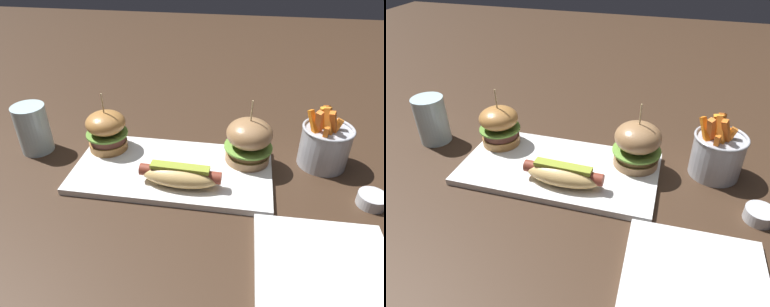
{
  "view_description": "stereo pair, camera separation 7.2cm",
  "coord_description": "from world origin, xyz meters",
  "views": [
    {
      "loc": [
        0.14,
        -0.59,
        0.46
      ],
      "look_at": [
        0.04,
        0.0,
        0.05
      ],
      "focal_mm": 33.0,
      "sensor_mm": 36.0,
      "label": 1
    },
    {
      "loc": [
        0.21,
        -0.58,
        0.46
      ],
      "look_at": [
        0.04,
        0.0,
        0.05
      ],
      "focal_mm": 33.0,
      "sensor_mm": 36.0,
      "label": 2
    }
  ],
  "objects": [
    {
      "name": "slider_right",
      "position": [
        0.16,
        0.05,
        0.06
      ],
      "size": [
        0.1,
        0.1,
        0.14
      ],
      "color": "#9A7149",
      "rests_on": "platter_main"
    },
    {
      "name": "ground_plane",
      "position": [
        0.0,
        0.0,
        0.0
      ],
      "size": [
        3.0,
        3.0,
        0.0
      ],
      "primitive_type": "plane",
      "color": "#382619"
    },
    {
      "name": "slider_left",
      "position": [
        -0.16,
        0.05,
        0.06
      ],
      "size": [
        0.09,
        0.09,
        0.14
      ],
      "color": "#AA733B",
      "rests_on": "platter_main"
    },
    {
      "name": "platter_main",
      "position": [
        0.0,
        0.0,
        0.01
      ],
      "size": [
        0.42,
        0.22,
        0.01
      ],
      "primitive_type": "cube",
      "color": "white",
      "rests_on": "ground"
    },
    {
      "name": "hot_dog",
      "position": [
        0.03,
        -0.05,
        0.04
      ],
      "size": [
        0.16,
        0.06,
        0.05
      ],
      "color": "#DAB16A",
      "rests_on": "platter_main"
    },
    {
      "name": "fries_bucket",
      "position": [
        0.32,
        0.09,
        0.05
      ],
      "size": [
        0.11,
        0.11,
        0.14
      ],
      "color": "#A8AAB2",
      "rests_on": "ground"
    },
    {
      "name": "side_plate",
      "position": [
        0.28,
        -0.22,
        0.01
      ],
      "size": [
        0.22,
        0.22,
        0.01
      ],
      "primitive_type": "cube",
      "rotation": [
        0.0,
        0.0,
        0.02
      ],
      "color": "white",
      "rests_on": "ground"
    },
    {
      "name": "sauce_ramekin",
      "position": [
        0.39,
        -0.04,
        0.01
      ],
      "size": [
        0.05,
        0.05,
        0.02
      ],
      "color": "#B7BABF",
      "rests_on": "ground"
    },
    {
      "name": "water_glass",
      "position": [
        -0.33,
        0.04,
        0.06
      ],
      "size": [
        0.07,
        0.07,
        0.11
      ],
      "primitive_type": "cylinder",
      "color": "silver",
      "rests_on": "ground"
    }
  ]
}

